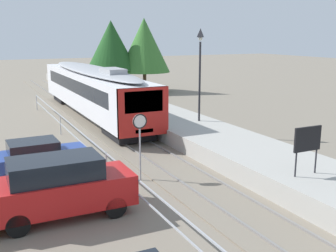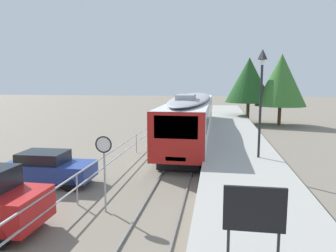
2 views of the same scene
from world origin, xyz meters
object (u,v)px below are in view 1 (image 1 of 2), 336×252
object	(u,v)px
speed_limit_sign	(140,130)
parked_suv_red	(61,186)
platform_lamp_mid_platform	(200,57)
commuter_train	(92,88)
platform_notice_board	(308,141)
parked_hatchback_blue	(38,157)

from	to	relation	value
speed_limit_sign	parked_suv_red	world-z (taller)	speed_limit_sign
platform_lamp_mid_platform	speed_limit_sign	distance (m)	8.61
platform_lamp_mid_platform	speed_limit_sign	size ratio (longest dim) A/B	1.91
speed_limit_sign	platform_lamp_mid_platform	bearing A→B (deg)	42.75
commuter_train	parked_suv_red	bearing A→B (deg)	-109.42
platform_notice_board	parked_hatchback_blue	xyz separation A→B (m)	(-8.34, 6.93, -1.40)
commuter_train	platform_lamp_mid_platform	world-z (taller)	platform_lamp_mid_platform
platform_notice_board	speed_limit_sign	world-z (taller)	speed_limit_sign
commuter_train	speed_limit_sign	xyz separation A→B (m)	(-2.00, -13.98, -0.02)
commuter_train	platform_lamp_mid_platform	size ratio (longest dim) A/B	3.65
commuter_train	parked_hatchback_blue	distance (m)	12.83
speed_limit_sign	parked_hatchback_blue	world-z (taller)	speed_limit_sign
platform_lamp_mid_platform	commuter_train	bearing A→B (deg)	115.78
speed_limit_sign	parked_hatchback_blue	distance (m)	4.65
speed_limit_sign	parked_suv_red	xyz separation A→B (m)	(-3.65, -2.05, -1.06)
platform_notice_board	parked_suv_red	world-z (taller)	platform_notice_board
commuter_train	parked_hatchback_blue	world-z (taller)	commuter_train
platform_notice_board	speed_limit_sign	size ratio (longest dim) A/B	0.64
platform_notice_board	commuter_train	bearing A→B (deg)	98.31
speed_limit_sign	parked_hatchback_blue	bearing A→B (deg)	145.13
speed_limit_sign	parked_hatchback_blue	xyz separation A→B (m)	(-3.65, 2.55, -1.33)
commuter_train	platform_lamp_mid_platform	bearing A→B (deg)	-64.22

